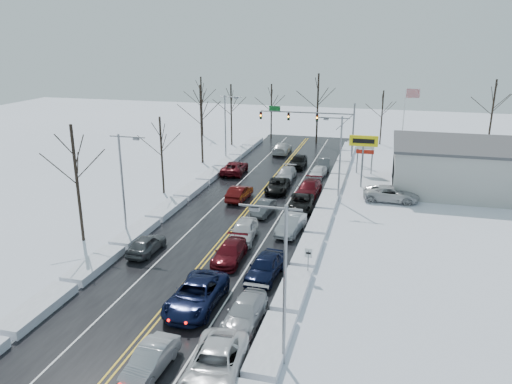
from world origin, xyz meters
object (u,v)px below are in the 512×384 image
(flagpole, at_px, (405,118))
(oncoming_car_0, at_px, (239,200))
(tires_plus_sign, at_px, (363,144))
(traffic_signal_mast, at_px, (317,120))
(dealership_building, at_px, (487,168))

(flagpole, distance_m, oncoming_car_0, 28.44)
(tires_plus_sign, distance_m, flagpole, 14.79)
(traffic_signal_mast, xyz_separation_m, oncoming_car_0, (-5.15, -20.10, -5.48))
(flagpole, height_order, oncoming_car_0, flagpole)
(flagpole, distance_m, dealership_building, 15.24)
(traffic_signal_mast, distance_m, dealership_building, 23.01)
(traffic_signal_mast, height_order, dealership_building, traffic_signal_mast)
(traffic_signal_mast, bearing_deg, dealership_building, -25.95)
(traffic_signal_mast, distance_m, flagpole, 11.90)
(flagpole, bearing_deg, oncoming_car_0, -127.35)
(traffic_signal_mast, xyz_separation_m, dealership_building, (20.53, -9.99, -2.82))
(dealership_building, xyz_separation_m, oncoming_car_0, (-25.68, -10.11, -2.66))
(flagpole, height_order, dealership_building, flagpole)
(traffic_signal_mast, xyz_separation_m, flagpole, (11.72, 2.01, 0.45))
(tires_plus_sign, xyz_separation_m, flagpole, (4.67, 14.01, 0.93))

